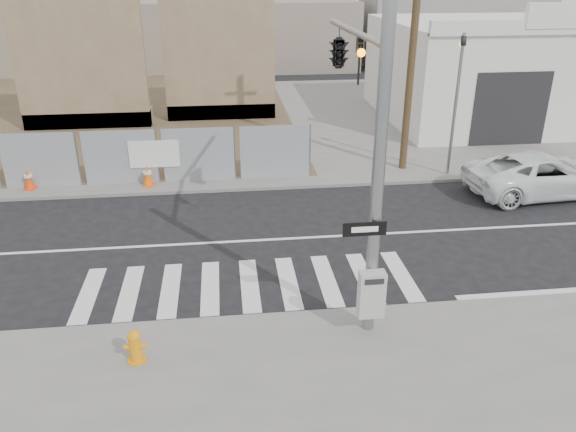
{
  "coord_description": "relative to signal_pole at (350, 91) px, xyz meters",
  "views": [
    {
      "loc": [
        -0.48,
        -14.88,
        7.47
      ],
      "look_at": [
        1.11,
        -1.45,
        1.4
      ],
      "focal_mm": 35.0,
      "sensor_mm": 36.0,
      "label": 1
    }
  ],
  "objects": [
    {
      "name": "utility_pole_right",
      "position": [
        4.01,
        7.55,
        0.42
      ],
      "size": [
        1.6,
        0.28,
        10.0
      ],
      "color": "#503F25",
      "rests_on": "sidewalk_far"
    },
    {
      "name": "suv",
      "position": [
        8.08,
        4.56,
        -4.04
      ],
      "size": [
        5.5,
        2.87,
        1.48
      ],
      "primitive_type": "imported",
      "rotation": [
        0.0,
        0.0,
        1.65
      ],
      "color": "white",
      "rests_on": "ground"
    },
    {
      "name": "traffic_cone_d",
      "position": [
        -5.77,
        6.71,
        -4.28
      ],
      "size": [
        0.48,
        0.48,
        0.78
      ],
      "rotation": [
        0.0,
        0.0,
        -0.21
      ],
      "color": "#FE5C0D",
      "rests_on": "sidewalk_far"
    },
    {
      "name": "concrete_wall_left",
      "position": [
        -9.49,
        15.13,
        -1.4
      ],
      "size": [
        6.0,
        1.3,
        8.0
      ],
      "color": "brown",
      "rests_on": "sidewalk_far"
    },
    {
      "name": "fire_hydrant",
      "position": [
        -4.94,
        -3.33,
        -4.3
      ],
      "size": [
        0.44,
        0.4,
        0.73
      ],
      "rotation": [
        0.0,
        0.0,
        -0.05
      ],
      "color": "orange",
      "rests_on": "sidewalk_near"
    },
    {
      "name": "auto_shop",
      "position": [
        11.5,
        15.01,
        -2.25
      ],
      "size": [
        12.0,
        10.2,
        5.95
      ],
      "color": "silver",
      "rests_on": "sidewalk_far"
    },
    {
      "name": "traffic_cone_c",
      "position": [
        -9.95,
        6.88,
        -4.29
      ],
      "size": [
        0.5,
        0.5,
        0.76
      ],
      "rotation": [
        0.0,
        0.0,
        -0.33
      ],
      "color": "#FF3D0D",
      "rests_on": "sidewalk_far"
    },
    {
      "name": "far_signal_pole",
      "position": [
        5.51,
        6.65,
        -1.3
      ],
      "size": [
        0.16,
        0.2,
        5.6
      ],
      "color": "gray",
      "rests_on": "sidewalk_far"
    },
    {
      "name": "sidewalk_far",
      "position": [
        -2.49,
        16.05,
        -4.72
      ],
      "size": [
        50.0,
        20.0,
        0.12
      ],
      "primitive_type": "cube",
      "color": "slate",
      "rests_on": "ground"
    },
    {
      "name": "concrete_wall_right",
      "position": [
        -2.99,
        16.13,
        -1.4
      ],
      "size": [
        5.5,
        1.3,
        8.0
      ],
      "color": "brown",
      "rests_on": "sidewalk_far"
    },
    {
      "name": "ground",
      "position": [
        -2.49,
        2.05,
        -4.78
      ],
      "size": [
        100.0,
        100.0,
        0.0
      ],
      "primitive_type": "plane",
      "color": "black",
      "rests_on": "ground"
    },
    {
      "name": "signal_pole",
      "position": [
        0.0,
        0.0,
        0.0
      ],
      "size": [
        0.96,
        5.87,
        7.0
      ],
      "color": "gray",
      "rests_on": "sidewalk_near"
    }
  ]
}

